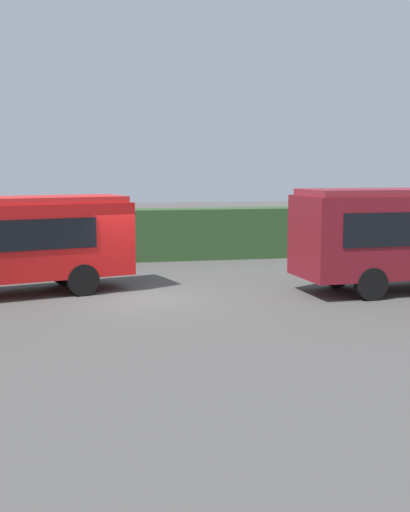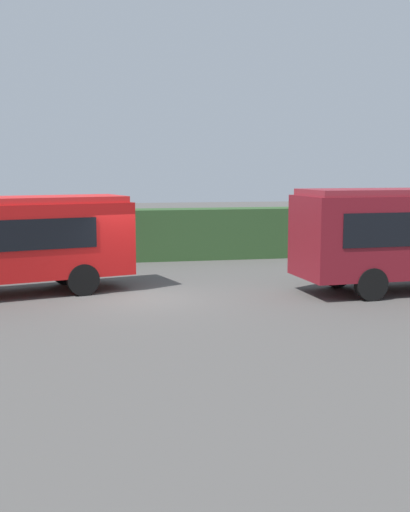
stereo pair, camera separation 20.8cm
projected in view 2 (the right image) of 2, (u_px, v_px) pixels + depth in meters
ground_plane at (140, 299)px, 19.46m from camera, size 114.33×114.33×0.00m
hedge_row at (120, 235)px, 27.52m from camera, size 69.16×1.53×2.20m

